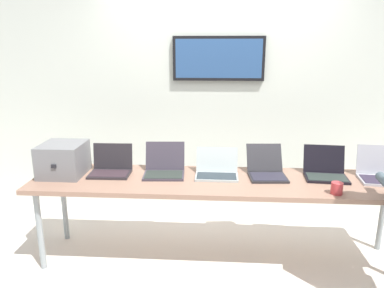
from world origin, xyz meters
TOP-DOWN VIEW (x-y plane):
  - ground at (0.00, 0.00)m, footprint 8.00×8.00m
  - back_wall at (-0.00, 1.13)m, footprint 8.00×0.11m
  - workbench at (0.00, 0.00)m, footprint 3.19×0.70m
  - equipment_box at (-1.36, 0.04)m, footprint 0.36×0.39m
  - laptop_station_0 at (-0.96, 0.09)m, footprint 0.36×0.28m
  - laptop_station_1 at (-0.49, 0.11)m, footprint 0.37×0.36m
  - laptop_station_2 at (-0.03, 0.10)m, footprint 0.37×0.30m
  - laptop_station_3 at (0.41, 0.13)m, footprint 0.34×0.41m
  - laptop_station_4 at (0.91, 0.13)m, footprint 0.37×0.35m
  - laptop_station_5 at (1.37, 0.10)m, footprint 0.40×0.35m
  - coffee_mug at (0.89, -0.25)m, footprint 0.09×0.09m

SIDE VIEW (x-z plane):
  - ground at x=0.00m, z-range -0.04..0.00m
  - workbench at x=0.00m, z-range 0.33..1.07m
  - coffee_mug at x=0.89m, z-range 0.75..0.84m
  - laptop_station_2 at x=-0.03m, z-range 0.69..0.91m
  - laptop_station_3 at x=0.41m, z-range 0.68..0.93m
  - laptop_station_4 at x=0.91m, z-range 0.68..0.93m
  - laptop_station_0 at x=-0.96m, z-range 0.68..0.93m
  - laptop_station_1 at x=-0.49m, z-range 0.68..0.94m
  - laptop_station_5 at x=1.37m, z-range 0.68..0.95m
  - equipment_box at x=-1.36m, z-range 0.75..1.03m
  - back_wall at x=0.00m, z-range 0.01..2.50m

